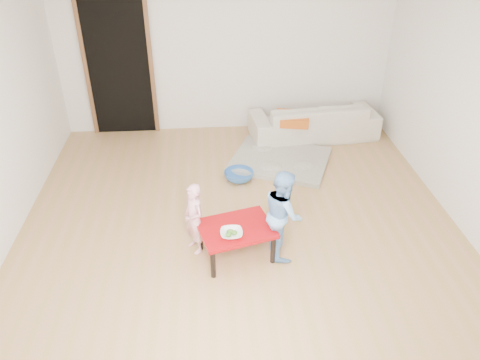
{
  "coord_description": "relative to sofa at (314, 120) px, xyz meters",
  "views": [
    {
      "loc": [
        -0.33,
        -4.43,
        3.29
      ],
      "look_at": [
        0.0,
        -0.2,
        0.65
      ],
      "focal_mm": 35.0,
      "sensor_mm": 36.0,
      "label": 1
    }
  ],
  "objects": [
    {
      "name": "broccoli",
      "position": [
        -1.44,
        -2.84,
        0.12
      ],
      "size": [
        0.12,
        0.12,
        0.06
      ],
      "primitive_type": null,
      "color": "#2D5919",
      "rests_on": "red_table"
    },
    {
      "name": "doorway",
      "position": [
        -2.91,
        0.43,
        0.74
      ],
      "size": [
        1.02,
        0.08,
        2.11
      ],
      "primitive_type": null,
      "color": "brown",
      "rests_on": "back_wall"
    },
    {
      "name": "child_pink",
      "position": [
        -1.81,
        -2.57,
        0.12
      ],
      "size": [
        0.31,
        0.35,
        0.8
      ],
      "primitive_type": "imported",
      "rotation": [
        0.0,
        0.0,
        -1.05
      ],
      "color": "pink",
      "rests_on": "floor"
    },
    {
      "name": "bowl",
      "position": [
        -1.44,
        -2.84,
        0.12
      ],
      "size": [
        0.22,
        0.22,
        0.05
      ],
      "primitive_type": "imported",
      "color": "white",
      "rests_on": "red_table"
    },
    {
      "name": "red_table",
      "position": [
        -1.39,
        -2.71,
        -0.1
      ],
      "size": [
        0.86,
        0.73,
        0.37
      ],
      "primitive_type": null,
      "rotation": [
        0.0,
        0.0,
        0.27
      ],
      "color": "#99080D",
      "rests_on": "floor"
    },
    {
      "name": "blanket",
      "position": [
        -0.62,
        -0.77,
        -0.25
      ],
      "size": [
        1.61,
        1.49,
        0.06
      ],
      "primitive_type": null,
      "rotation": [
        0.0,
        0.0,
        -0.39
      ],
      "color": "#B8B6A2",
      "rests_on": "floor"
    },
    {
      "name": "right_wall",
      "position": [
        1.19,
        -2.05,
        1.02
      ],
      "size": [
        0.02,
        5.0,
        2.6
      ],
      "primitive_type": "cube",
      "color": "white",
      "rests_on": "floor"
    },
    {
      "name": "sofa",
      "position": [
        0.0,
        0.0,
        0.0
      ],
      "size": [
        1.99,
        0.95,
        0.56
      ],
      "primitive_type": "imported",
      "rotation": [
        0.0,
        0.0,
        3.25
      ],
      "color": "beige",
      "rests_on": "floor"
    },
    {
      "name": "back_wall",
      "position": [
        -1.31,
        0.45,
        1.02
      ],
      "size": [
        5.0,
        0.02,
        2.6
      ],
      "primitive_type": "cube",
      "color": "white",
      "rests_on": "floor"
    },
    {
      "name": "basin",
      "position": [
        -1.24,
        -1.2,
        -0.22
      ],
      "size": [
        0.39,
        0.39,
        0.12
      ],
      "primitive_type": "imported",
      "color": "#2E63AF",
      "rests_on": "floor"
    },
    {
      "name": "cushion",
      "position": [
        -0.39,
        -0.27,
        0.15
      ],
      "size": [
        0.56,
        0.52,
        0.13
      ],
      "primitive_type": "cube",
      "rotation": [
        0.0,
        0.0,
        -0.2
      ],
      "color": "#CC5916",
      "rests_on": "sofa"
    },
    {
      "name": "floor",
      "position": [
        -1.31,
        -2.05,
        -0.28
      ],
      "size": [
        5.0,
        5.0,
        0.01
      ],
      "primitive_type": "cube",
      "color": "#AD874A",
      "rests_on": "ground"
    },
    {
      "name": "child_blue",
      "position": [
        -0.9,
        -2.67,
        0.21
      ],
      "size": [
        0.41,
        0.51,
        0.98
      ],
      "primitive_type": "imported",
      "rotation": [
        0.0,
        0.0,
        1.67
      ],
      "color": "#5E87DB",
      "rests_on": "floor"
    }
  ]
}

